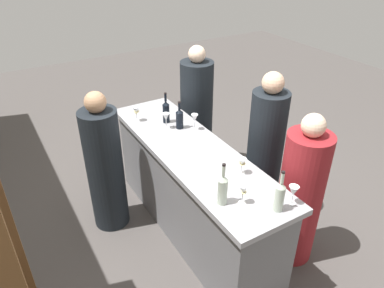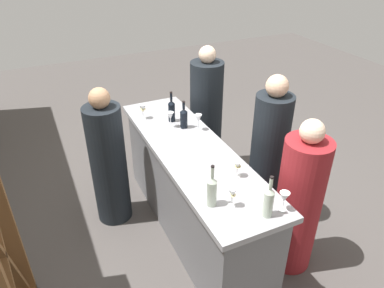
{
  "view_description": "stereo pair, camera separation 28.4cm",
  "coord_description": "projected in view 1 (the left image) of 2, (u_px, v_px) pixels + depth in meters",
  "views": [
    {
      "loc": [
        -2.38,
        1.42,
        2.66
      ],
      "look_at": [
        0.0,
        0.0,
        1.01
      ],
      "focal_mm": 34.12,
      "sensor_mm": 36.0,
      "label": 1
    },
    {
      "loc": [
        -2.51,
        1.17,
        2.66
      ],
      "look_at": [
        0.0,
        0.0,
        1.01
      ],
      "focal_mm": 34.12,
      "sensor_mm": 36.0,
      "label": 2
    }
  ],
  "objects": [
    {
      "name": "ground_plane",
      "position": [
        192.0,
        228.0,
        3.74
      ],
      "size": [
        12.0,
        12.0,
        0.0
      ],
      "primitive_type": "plane",
      "color": "#4C4744"
    },
    {
      "name": "person_left_guest",
      "position": [
        264.0,
        155.0,
        3.57
      ],
      "size": [
        0.43,
        0.43,
        1.59
      ],
      "rotation": [
        0.0,
        0.0,
        1.3
      ],
      "color": "black",
      "rests_on": "ground"
    },
    {
      "name": "wine_glass_near_center",
      "position": [
        195.0,
        119.0,
        3.5
      ],
      "size": [
        0.07,
        0.07,
        0.16
      ],
      "color": "white",
      "rests_on": "bar_counter"
    },
    {
      "name": "wine_rack",
      "position": [
        1.0,
        276.0,
        2.18
      ],
      "size": [
        0.92,
        0.28,
        1.73
      ],
      "color": "brown",
      "rests_on": "ground"
    },
    {
      "name": "bar_counter",
      "position": [
        192.0,
        191.0,
        3.5
      ],
      "size": [
        2.27,
        0.64,
        0.96
      ],
      "color": "slate",
      "rests_on": "ground"
    },
    {
      "name": "wine_bottle_second_left_clear_pale",
      "position": [
        223.0,
        189.0,
        2.55
      ],
      "size": [
        0.07,
        0.07,
        0.34
      ],
      "color": "#B7C6B2",
      "rests_on": "bar_counter"
    },
    {
      "name": "wine_bottle_leftmost_clear_pale",
      "position": [
        280.0,
        196.0,
        2.49
      ],
      "size": [
        0.07,
        0.07,
        0.33
      ],
      "color": "#B7C6B2",
      "rests_on": "bar_counter"
    },
    {
      "name": "wine_bottle_center_near_black",
      "position": [
        180.0,
        118.0,
        3.54
      ],
      "size": [
        0.07,
        0.07,
        0.28
      ],
      "color": "black",
      "rests_on": "bar_counter"
    },
    {
      "name": "wine_glass_far_left",
      "position": [
        166.0,
        118.0,
        3.53
      ],
      "size": [
        0.07,
        0.07,
        0.16
      ],
      "color": "white",
      "rests_on": "bar_counter"
    },
    {
      "name": "person_right_guest",
      "position": [
        300.0,
        197.0,
        3.14
      ],
      "size": [
        0.44,
        0.44,
        1.45
      ],
      "rotation": [
        0.0,
        0.0,
        1.4
      ],
      "color": "maroon",
      "rests_on": "ground"
    },
    {
      "name": "wine_glass_far_center",
      "position": [
        243.0,
        191.0,
        2.56
      ],
      "size": [
        0.06,
        0.06,
        0.16
      ],
      "color": "white",
      "rests_on": "bar_counter"
    },
    {
      "name": "wine_bottle_second_right_near_black",
      "position": [
        166.0,
        111.0,
        3.64
      ],
      "size": [
        0.07,
        0.07,
        0.32
      ],
      "color": "black",
      "rests_on": "bar_counter"
    },
    {
      "name": "wine_glass_far_right",
      "position": [
        136.0,
        112.0,
        3.67
      ],
      "size": [
        0.07,
        0.07,
        0.15
      ],
      "color": "white",
      "rests_on": "bar_counter"
    },
    {
      "name": "person_server_behind",
      "position": [
        105.0,
        168.0,
        3.5
      ],
      "size": [
        0.36,
        0.36,
        1.45
      ],
      "rotation": [
        0.0,
        0.0,
        -1.55
      ],
      "color": "black",
      "rests_on": "ground"
    },
    {
      "name": "wine_glass_near_left",
      "position": [
        293.0,
        192.0,
        2.56
      ],
      "size": [
        0.07,
        0.07,
        0.15
      ],
      "color": "white",
      "rests_on": "bar_counter"
    },
    {
      "name": "wine_glass_near_right",
      "position": [
        242.0,
        163.0,
        2.88
      ],
      "size": [
        0.07,
        0.07,
        0.14
      ],
      "color": "white",
      "rests_on": "bar_counter"
    },
    {
      "name": "person_center_guest",
      "position": [
        197.0,
        117.0,
        4.32
      ],
      "size": [
        0.49,
        0.49,
        1.57
      ],
      "rotation": [
        0.0,
        0.0,
        1.96
      ],
      "color": "black",
      "rests_on": "ground"
    }
  ]
}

